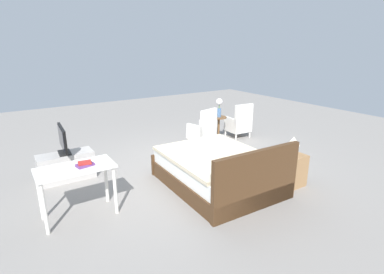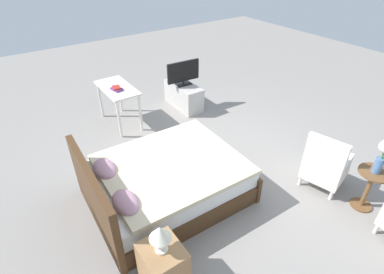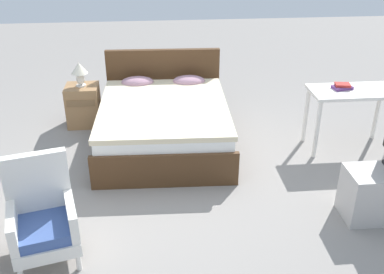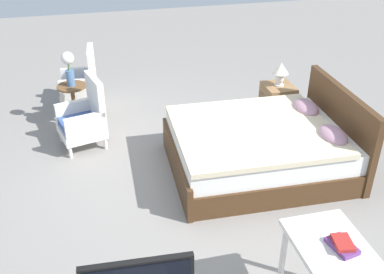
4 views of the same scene
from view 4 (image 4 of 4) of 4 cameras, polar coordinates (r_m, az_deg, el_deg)
ground_plane at (r=5.20m, az=-1.51°, el=-6.07°), size 16.00×16.00×0.00m
bed at (r=5.37m, az=8.98°, el=-1.34°), size 1.66×2.10×0.96m
armchair_by_window_left at (r=7.01m, az=-13.77°, el=6.59°), size 0.57×0.57×0.92m
armchair_by_window_right at (r=5.94m, az=-13.44°, el=2.26°), size 0.66×0.66×0.92m
side_table at (r=6.47m, az=-14.80°, el=4.49°), size 0.40×0.40×0.61m
flower_vase at (r=6.27m, az=-15.41°, el=8.78°), size 0.17×0.17×0.48m
nightstand at (r=6.50m, az=10.76°, el=4.15°), size 0.44×0.41×0.57m
table_lamp at (r=6.30m, az=11.19°, el=8.23°), size 0.22×0.22×0.33m
vanity_desk at (r=3.45m, az=18.46°, el=-16.15°), size 1.04×0.52×0.78m
book_stack at (r=3.44m, az=18.55°, el=-12.83°), size 0.25×0.19×0.06m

